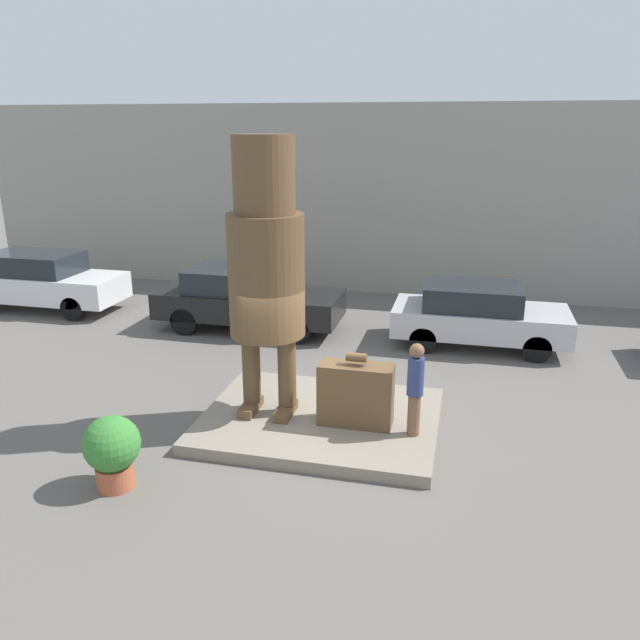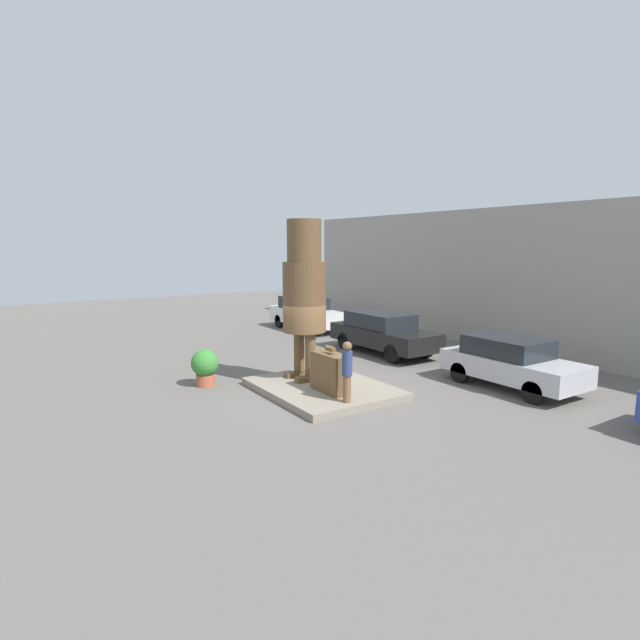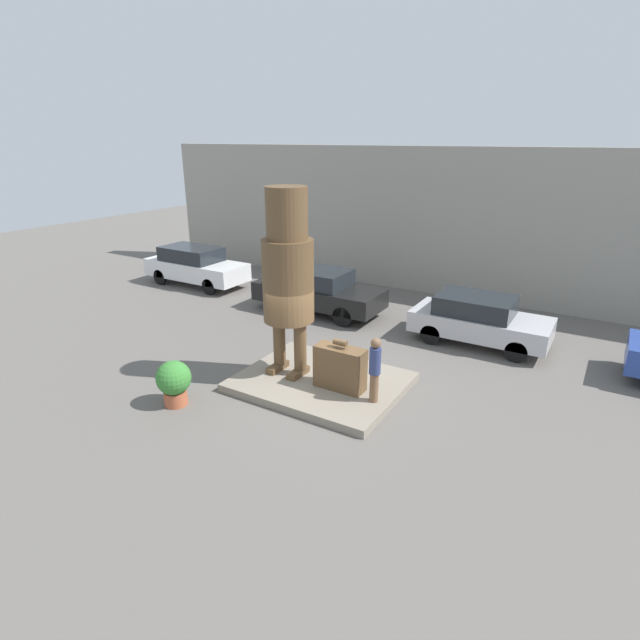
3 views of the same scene
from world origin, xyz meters
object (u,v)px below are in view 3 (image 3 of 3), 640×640
Objects in this scene: parked_car_black at (317,290)px; tourist at (375,367)px; statue_figure at (288,269)px; planter_pot at (174,381)px; giant_suitcase at (340,368)px; parked_car_silver at (479,319)px; parked_car_white at (195,265)px.

tourist is at bearing -47.57° from parked_car_black.
parked_car_black is at bearing 114.09° from statue_figure.
planter_pot is at bearing -151.25° from tourist.
tourist reaches higher than giant_suitcase.
parked_car_white is at bearing 178.72° from parked_car_silver.
parked_car_black is (-4.85, 5.30, -0.23)m from tourist.
parked_car_black is at bearing -179.37° from parked_car_silver.
statue_figure is at bearing 173.36° from tourist.
giant_suitcase is 0.28× the size of parked_car_white.
planter_pot is (-1.58, -2.60, -2.40)m from statue_figure.
parked_car_black reaches higher than parked_car_silver.
tourist reaches higher than parked_car_silver.
tourist reaches higher than parked_car_white.
parked_car_black is 7.63m from planter_pot.
planter_pot is (-5.21, -7.66, -0.17)m from parked_car_silver.
parked_car_white is 4.10× the size of planter_pot.
parked_car_white is 12.29m from parked_car_silver.
tourist is 0.35× the size of parked_car_white.
parked_car_white is 10.64m from planter_pot.
planter_pot is at bearing -142.23° from giant_suitcase.
giant_suitcase is 0.32× the size of parked_car_silver.
tourist reaches higher than parked_car_black.
giant_suitcase is 5.59m from parked_car_silver.
statue_figure is at bearing -65.91° from parked_car_black.
tourist is at bearing -26.58° from parked_car_white.
tourist is at bearing 28.75° from planter_pot.
parked_car_black is 4.22× the size of planter_pot.
tourist is 0.34× the size of parked_car_black.
parked_car_black is at bearing 94.95° from planter_pot.
giant_suitcase reaches higher than planter_pot.
parked_car_white is at bearing 151.91° from giant_suitcase.
parked_car_black reaches higher than giant_suitcase.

